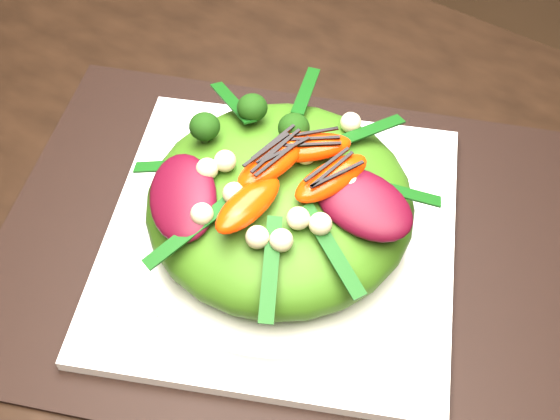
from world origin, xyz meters
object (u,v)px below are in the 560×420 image
Objects in this scene: lettuce_mound at (280,203)px; orange_segment at (285,161)px; dining_table at (137,255)px; plate_base at (280,238)px; salad_bowl at (280,228)px; placemat at (280,243)px.

orange_segment reaches higher than lettuce_mound.
dining_table reaches higher than orange_segment.
salad_bowl reaches higher than plate_base.
orange_segment is (0.00, 0.01, 0.10)m from placemat.
plate_base is at bearing -153.43° from lettuce_mound.
orange_segment is at bearing 82.18° from plate_base.
plate_base is (0.00, 0.00, 0.01)m from placemat.
salad_bowl reaches higher than placemat.
lettuce_mound is (0.00, 0.00, 0.05)m from plate_base.
salad_bowl is (0.11, 0.07, 0.04)m from dining_table.
plate_base is at bearing 32.91° from dining_table.
lettuce_mound is at bearing 32.91° from dining_table.
dining_table is 0.15m from lettuce_mound.
plate_base is 1.17× the size of salad_bowl.
dining_table is at bearing -147.09° from salad_bowl.
orange_segment is (0.00, 0.01, 0.08)m from salad_bowl.
dining_table is 0.13m from plate_base.
placemat is at bearing 0.00° from plate_base.
dining_table reaches higher than placemat.
salad_bowl is at bearing 180.00° from lettuce_mound.
dining_table is at bearing -145.10° from orange_segment.
dining_table is 3.31× the size of placemat.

